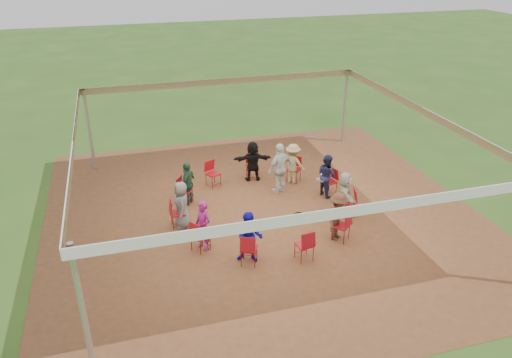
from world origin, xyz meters
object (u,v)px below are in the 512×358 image
object	(u,v)px
chair_2	(252,167)
chair_10	(348,202)
chair_6	(200,236)
chair_0	(329,182)
laptop	(323,178)
person_seated_0	(327,175)
person_seated_6	(250,238)
person_seated_5	(203,226)
chair_7	(249,249)
standing_person	(280,168)
cable_coil	(300,215)
chair_4	(185,190)
person_seated_1	(293,164)
chair_5	(178,213)
chair_8	(304,245)
chair_1	(294,170)
chair_3	(213,174)
person_seated_4	(182,205)
person_seated_8	(345,194)
person_seated_7	(338,216)
chair_9	(341,226)
person_seated_2	(253,161)
person_seated_3	(188,183)

from	to	relation	value
chair_2	chair_10	xyz separation A→B (m)	(2.10, -3.32, 0.00)
chair_6	chair_0	bearing A→B (deg)	81.82
chair_0	laptop	xyz separation A→B (m)	(-0.27, -0.08, 0.22)
person_seated_0	person_seated_6	world-z (taller)	same
chair_10	person_seated_5	bearing A→B (deg)	113.93
chair_2	chair_7	xyz separation A→B (m)	(-1.48, -4.93, 0.00)
standing_person	cable_coil	distance (m)	1.90
chair_4	laptop	size ratio (longest dim) A/B	2.41
person_seated_1	cable_coil	bearing A→B (deg)	117.38
chair_2	laptop	world-z (taller)	chair_2
chair_5	chair_8	world-z (taller)	same
person_seated_0	person_seated_1	size ratio (longest dim) A/B	1.00
chair_6	chair_1	bearing A→B (deg)	98.18
chair_10	person_seated_6	world-z (taller)	person_seated_6
person_seated_6	laptop	bearing A→B (deg)	66.34
person_seated_1	person_seated_5	distance (m)	4.91
chair_3	person_seated_4	distance (m)	2.76
chair_8	cable_coil	bearing A→B (deg)	63.82
person_seated_5	laptop	xyz separation A→B (m)	(4.32, 1.97, -0.05)
chair_7	person_seated_1	distance (m)	5.03
person_seated_5	chair_8	bearing A→B (deg)	30.62
chair_0	person_seated_8	distance (m)	1.46
chair_2	cable_coil	bearing A→B (deg)	111.63
chair_0	person_seated_7	bearing A→B (deg)	145.17
chair_9	person_seated_8	xyz separation A→B (m)	(0.68, 1.26, 0.27)
cable_coil	laptop	bearing A→B (deg)	42.02
chair_3	person_seated_5	world-z (taller)	person_seated_5
chair_6	person_seated_5	world-z (taller)	person_seated_5
chair_0	person_seated_4	size ratio (longest dim) A/B	0.63
chair_0	person_seated_0	xyz separation A→B (m)	(-0.12, -0.03, 0.27)
person_seated_0	laptop	xyz separation A→B (m)	(-0.16, -0.04, -0.05)
chair_2	cable_coil	size ratio (longest dim) A/B	1.95
person_seated_2	laptop	size ratio (longest dim) A/B	3.84
person_seated_1	person_seated_3	world-z (taller)	same
laptop	chair_9	bearing A→B (deg)	152.39
chair_7	chair_9	distance (m)	2.81
person_seated_3	chair_2	bearing A→B (deg)	149.38
person_seated_4	chair_3	bearing A→B (deg)	149.38
chair_2	person_seated_0	size ratio (longest dim) A/B	0.63
person_seated_6	standing_person	xyz separation A→B (m)	(2.02, 3.55, 0.15)
chair_2	chair_6	world-z (taller)	same
chair_5	chair_8	bearing A→B (deg)	49.09
chair_5	person_seated_6	world-z (taller)	person_seated_6
person_seated_5	laptop	world-z (taller)	person_seated_5
chair_9	person_seated_6	size ratio (longest dim) A/B	0.63
chair_2	person_seated_3	size ratio (longest dim) A/B	0.63
person_seated_1	chair_5	bearing A→B (deg)	64.84
chair_10	laptop	bearing A→B (deg)	27.44
chair_3	chair_10	bearing A→B (deg)	114.55
person_seated_1	person_seated_6	xyz separation A→B (m)	(-2.68, -4.11, 0.00)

